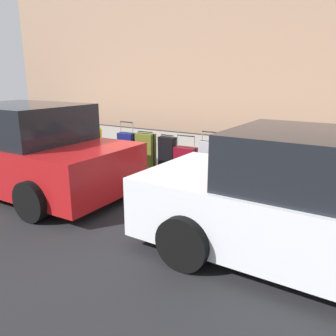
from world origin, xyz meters
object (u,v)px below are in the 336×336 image
Objects in this scene: suitcase_teal_2 at (265,165)px; bollard_post at (75,140)px; suitcase_red_3 at (237,165)px; suitcase_black_6 at (167,153)px; parked_car_red_1 at (25,151)px; suitcase_maroon_5 at (186,160)px; suitcase_olive_0 at (324,173)px; suitcase_navy_8 at (127,148)px; suitcase_silver_4 at (210,159)px; fire_hydrant at (98,142)px; suitcase_navy_1 at (292,176)px; suitcase_olive_7 at (146,150)px.

suitcase_teal_2 is 0.97× the size of bollard_post.
suitcase_black_6 is at bearing -0.82° from suitcase_red_3.
suitcase_red_3 is 4.10m from parked_car_red_1.
suitcase_maroon_5 is 0.54m from suitcase_black_6.
suitcase_olive_0 is 1.59m from suitcase_red_3.
suitcase_navy_8 is at bearing 2.05° from suitcase_red_3.
bollard_post is at bearing 2.02° from suitcase_silver_4.
suitcase_red_3 is at bearing -174.15° from suitcase_silver_4.
fire_hydrant is at bearing -167.08° from bollard_post.
suitcase_olive_0 is 1.02× the size of suitcase_teal_2.
suitcase_silver_4 is at bearing 0.23° from suitcase_navy_1.
suitcase_silver_4 is at bearing -179.06° from suitcase_olive_7.
parked_car_red_1 is at bearing 26.96° from suitcase_navy_1.
suitcase_teal_2 is 0.97× the size of suitcase_red_3.
suitcase_maroon_5 reaches higher than suitcase_navy_1.
bollard_post is 0.19× the size of parked_car_red_1.
suitcase_red_3 reaches higher than suitcase_maroon_5.
suitcase_teal_2 reaches higher than suitcase_navy_1.
suitcase_teal_2 is (0.52, -0.03, 0.12)m from suitcase_navy_1.
suitcase_navy_1 is 0.74× the size of suitcase_black_6.
fire_hydrant is (4.20, 0.02, 0.04)m from suitcase_teal_2.
suitcase_red_3 is (1.07, -0.05, 0.05)m from suitcase_navy_1.
suitcase_maroon_5 is at bearing 0.88° from suitcase_navy_1.
suitcase_maroon_5 is at bearing -135.42° from parked_car_red_1.
suitcase_teal_2 reaches higher than suitcase_black_6.
parked_car_red_1 reaches higher than suitcase_black_6.
suitcase_maroon_5 reaches higher than suitcase_olive_7.
suitcase_olive_7 is (1.04, -0.00, 0.10)m from suitcase_maroon_5.
suitcase_maroon_5 is at bearing 2.15° from suitcase_teal_2.
parked_car_red_1 reaches higher than suitcase_navy_1.
suitcase_navy_1 is 0.57× the size of suitcase_navy_8.
bollard_post reaches higher than suitcase_olive_0.
suitcase_silver_4 is 1.59m from suitcase_olive_7.
suitcase_silver_4 is 3.74m from bollard_post.
suitcase_teal_2 is at bearing -178.17° from suitcase_silver_4.
suitcase_olive_0 is at bearing 179.39° from suitcase_navy_1.
suitcase_black_6 is 0.91× the size of bollard_post.
suitcase_black_6 is (1.64, -0.02, 0.05)m from suitcase_red_3.
suitcase_silver_4 reaches higher than fire_hydrant.
fire_hydrant is (3.65, 0.04, 0.10)m from suitcase_red_3.
bollard_post is at bearing 1.98° from suitcase_teal_2.
suitcase_olive_7 is 0.97× the size of bollard_post.
suitcase_navy_8 is at bearing 0.52° from suitcase_olive_0.
suitcase_navy_8 reaches higher than suitcase_red_3.
suitcase_navy_1 is 0.70× the size of suitcase_teal_2.
suitcase_teal_2 is 1.06× the size of suitcase_black_6.
suitcase_olive_0 is 1.46× the size of suitcase_navy_1.
suitcase_navy_8 reaches higher than suitcase_black_6.
parked_car_red_1 is (4.96, 2.25, 0.24)m from suitcase_olive_0.
suitcase_navy_1 is 3.22m from suitcase_olive_7.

